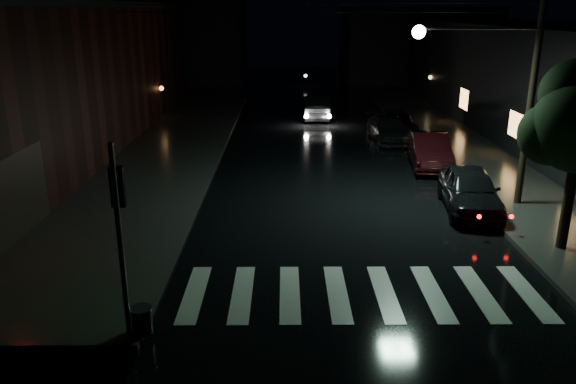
{
  "coord_description": "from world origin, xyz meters",
  "views": [
    {
      "loc": [
        1.08,
        -12.13,
        6.81
      ],
      "look_at": [
        1.18,
        3.83,
        1.6
      ],
      "focal_mm": 35.0,
      "sensor_mm": 36.0,
      "label": 1
    }
  ],
  "objects_px": {
    "oncoming_car": "(315,107)",
    "parked_car_d": "(396,123)",
    "parked_car_a": "(470,190)",
    "parked_car_b": "(430,151)",
    "parked_car_c": "(388,129)"
  },
  "relations": [
    {
      "from": "parked_car_d",
      "to": "oncoming_car",
      "type": "bearing_deg",
      "value": 136.37
    },
    {
      "from": "parked_car_b",
      "to": "parked_car_c",
      "type": "bearing_deg",
      "value": 106.39
    },
    {
      "from": "parked_car_b",
      "to": "parked_car_c",
      "type": "xyz_separation_m",
      "value": [
        -0.94,
        5.33,
        -0.12
      ]
    },
    {
      "from": "parked_car_b",
      "to": "oncoming_car",
      "type": "bearing_deg",
      "value": 117.38
    },
    {
      "from": "parked_car_b",
      "to": "oncoming_car",
      "type": "xyz_separation_m",
      "value": [
        -4.53,
        11.81,
        -0.0
      ]
    },
    {
      "from": "oncoming_car",
      "to": "parked_car_a",
      "type": "bearing_deg",
      "value": 104.13
    },
    {
      "from": "parked_car_a",
      "to": "parked_car_d",
      "type": "xyz_separation_m",
      "value": [
        -0.21,
        12.65,
        -0.11
      ]
    },
    {
      "from": "parked_car_a",
      "to": "parked_car_b",
      "type": "relative_size",
      "value": 0.98
    },
    {
      "from": "parked_car_b",
      "to": "parked_car_d",
      "type": "height_order",
      "value": "parked_car_b"
    },
    {
      "from": "oncoming_car",
      "to": "parked_car_b",
      "type": "bearing_deg",
      "value": 110.64
    },
    {
      "from": "oncoming_car",
      "to": "parked_car_d",
      "type": "bearing_deg",
      "value": 131.08
    },
    {
      "from": "parked_car_d",
      "to": "parked_car_b",
      "type": "bearing_deg",
      "value": -83.32
    },
    {
      "from": "parked_car_a",
      "to": "parked_car_d",
      "type": "distance_m",
      "value": 12.65
    },
    {
      "from": "parked_car_c",
      "to": "oncoming_car",
      "type": "relative_size",
      "value": 0.96
    },
    {
      "from": "parked_car_a",
      "to": "oncoming_car",
      "type": "bearing_deg",
      "value": 111.36
    }
  ]
}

